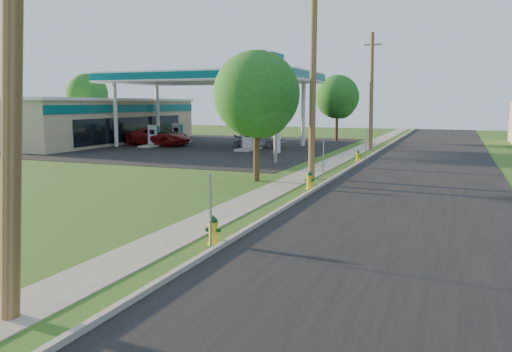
{
  "coord_description": "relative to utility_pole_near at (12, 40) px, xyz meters",
  "views": [
    {
      "loc": [
        6.1,
        -7.17,
        3.8
      ],
      "look_at": [
        0.0,
        8.0,
        1.4
      ],
      "focal_mm": 35.0,
      "sensor_mm": 36.0,
      "label": 1
    }
  ],
  "objects": [
    {
      "name": "fuel_pump_nw",
      "position": [
        -17.9,
        31.0,
        -4.08
      ],
      "size": [
        1.2,
        3.2,
        1.9
      ],
      "color": "#9B988D",
      "rests_on": "ground"
    },
    {
      "name": "fuel_pump_sw",
      "position": [
        -17.9,
        35.0,
        -4.08
      ],
      "size": [
        1.2,
        3.2,
        1.9
      ],
      "color": "#9B988D",
      "rests_on": "ground"
    },
    {
      "name": "hydrant_mid",
      "position": [
        0.77,
        14.91,
        -4.4
      ],
      "size": [
        0.43,
        0.38,
        0.83
      ],
      "color": "gold",
      "rests_on": "ground"
    },
    {
      "name": "price_pylon",
      "position": [
        -3.9,
        23.5,
        0.63
      ],
      "size": [
        0.34,
        2.04,
        6.85
      ],
      "color": "gray",
      "rests_on": "ground"
    },
    {
      "name": "hydrant_far",
      "position": [
        0.75,
        26.55,
        -4.44
      ],
      "size": [
        0.38,
        0.34,
        0.74
      ],
      "color": "#DFBA09",
      "rests_on": "ground"
    },
    {
      "name": "car_red",
      "position": [
        -18.08,
        32.03,
        -3.98
      ],
      "size": [
        6.13,
        3.15,
        1.66
      ],
      "primitive_type": "imported",
      "rotation": [
        0.0,
        0.0,
        1.5
      ],
      "color": "maroon",
      "rests_on": "ground"
    },
    {
      "name": "tree_lot",
      "position": [
        -4.46,
        43.52,
        -0.56
      ],
      "size": [
        4.35,
        4.35,
        6.59
      ],
      "color": "#352217",
      "rests_on": "ground"
    },
    {
      "name": "hydrant_near",
      "position": [
        0.76,
        5.52,
        -4.4
      ],
      "size": [
        0.42,
        0.37,
        0.82
      ],
      "color": "yellow",
      "rests_on": "ground"
    },
    {
      "name": "sign_post_near",
      "position": [
        0.85,
        5.2,
        -3.8
      ],
      "size": [
        0.05,
        0.04,
        2.0
      ],
      "primitive_type": "cube",
      "color": "gray",
      "rests_on": "ground"
    },
    {
      "name": "convenience_store",
      "position": [
        -26.38,
        33.0,
        -2.67
      ],
      "size": [
        10.4,
        22.4,
        4.25
      ],
      "color": "tan",
      "rests_on": "ground"
    },
    {
      "name": "road",
      "position": [
        5.1,
        11.0,
        -4.79
      ],
      "size": [
        8.0,
        120.0,
        0.02
      ],
      "primitive_type": "cube",
      "color": "black",
      "rests_on": "ground"
    },
    {
      "name": "fuel_pump_se",
      "position": [
        -8.9,
        35.0,
        -4.08
      ],
      "size": [
        1.2,
        3.2,
        1.9
      ],
      "color": "#9B988D",
      "rests_on": "ground"
    },
    {
      "name": "utility_pole_mid",
      "position": [
        -0.0,
        18.0,
        0.15
      ],
      "size": [
        1.4,
        0.32,
        9.8
      ],
      "color": "brown",
      "rests_on": "ground"
    },
    {
      "name": "fuel_pump_ne",
      "position": [
        -8.9,
        31.0,
        -4.08
      ],
      "size": [
        1.2,
        3.2,
        1.9
      ],
      "color": "#9B988D",
      "rests_on": "ground"
    },
    {
      "name": "ground_plane",
      "position": [
        0.6,
        1.0,
        -4.8
      ],
      "size": [
        140.0,
        140.0,
        0.0
      ],
      "primitive_type": "plane",
      "color": "#3A5B1F",
      "rests_on": "ground"
    },
    {
      "name": "sign_post_mid",
      "position": [
        0.85,
        17.0,
        -3.8
      ],
      "size": [
        0.05,
        0.04,
        2.0
      ],
      "primitive_type": "cube",
      "color": "gray",
      "rests_on": "ground"
    },
    {
      "name": "car_silver",
      "position": [
        -9.22,
        34.07,
        -4.05
      ],
      "size": [
        4.5,
        2.05,
        1.5
      ],
      "primitive_type": "imported",
      "rotation": [
        0.0,
        0.0,
        1.51
      ],
      "color": "#A4A6AB",
      "rests_on": "ground"
    },
    {
      "name": "gas_canopy",
      "position": [
        -13.4,
        33.0,
        1.09
      ],
      "size": [
        18.18,
        9.18,
        6.4
      ],
      "color": "silver",
      "rests_on": "ground"
    },
    {
      "name": "curb",
      "position": [
        1.1,
        11.0,
        -4.73
      ],
      "size": [
        0.15,
        120.0,
        0.15
      ],
      "primitive_type": "cube",
      "color": "#9B988D",
      "rests_on": "ground"
    },
    {
      "name": "sign_post_far",
      "position": [
        0.85,
        29.2,
        -3.8
      ],
      "size": [
        0.05,
        0.04,
        2.0
      ],
      "primitive_type": "cube",
      "color": "gray",
      "rests_on": "ground"
    },
    {
      "name": "tree_back",
      "position": [
        -33.56,
        41.17,
        -0.16
      ],
      "size": [
        4.76,
        4.76,
        7.21
      ],
      "color": "#352217",
      "rests_on": "ground"
    },
    {
      "name": "utility_pole_near",
      "position": [
        0.0,
        0.0,
        0.0
      ],
      "size": [
        1.4,
        0.32,
        9.48
      ],
      "color": "brown",
      "rests_on": "ground"
    },
    {
      "name": "sidewalk",
      "position": [
        -0.65,
        11.0,
        -4.79
      ],
      "size": [
        1.5,
        120.0,
        0.03
      ],
      "primitive_type": "cube",
      "color": "gray",
      "rests_on": "ground"
    },
    {
      "name": "forecourt",
      "position": [
        -15.4,
        33.0,
        -4.79
      ],
      "size": [
        26.0,
        28.0,
        0.02
      ],
      "primitive_type": "cube",
      "color": "black",
      "rests_on": "ground"
    },
    {
      "name": "utility_pole_far",
      "position": [
        -0.0,
        36.0,
        0.0
      ],
      "size": [
        1.4,
        0.32,
        9.5
      ],
      "color": "brown",
      "rests_on": "ground"
    },
    {
      "name": "tree_verge",
      "position": [
        -2.22,
        16.23,
        -0.75
      ],
      "size": [
        4.16,
        4.16,
        6.3
      ],
      "color": "#352217",
      "rests_on": "ground"
    }
  ]
}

